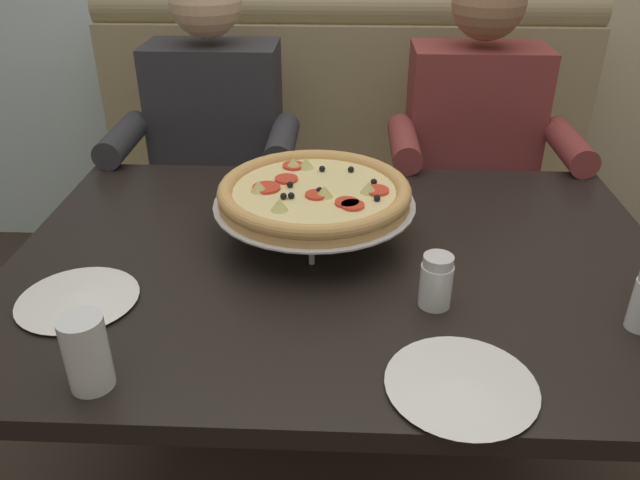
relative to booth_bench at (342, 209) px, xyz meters
The scene contains 10 objects.
booth_bench is the anchor object (origin of this frame).
dining_table 0.99m from the booth_bench, 90.00° to the right, with size 1.36×0.96×0.76m.
diner_left 0.57m from the booth_bench, 146.51° to the right, with size 0.54×0.64×1.27m.
diner_right 0.57m from the booth_bench, 33.49° to the right, with size 0.54×0.64×1.27m.
pizza 0.98m from the booth_bench, 93.72° to the right, with size 0.43×0.43×0.14m.
shaker_pepper_flakes 1.19m from the booth_bench, 80.93° to the right, with size 0.06×0.06×0.10m.
plate_near_left 1.28m from the booth_bench, 113.15° to the right, with size 0.22×0.22×0.02m.
plate_near_right 1.39m from the booth_bench, 81.72° to the right, with size 0.24×0.24×0.02m.
drinking_glass 1.45m from the booth_bench, 105.50° to the right, with size 0.07×0.07×0.12m.
patio_chair 1.94m from the booth_bench, 145.58° to the left, with size 0.40×0.41×0.86m.
Camera 1 is at (0.01, -1.12, 1.43)m, focal length 35.28 mm.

